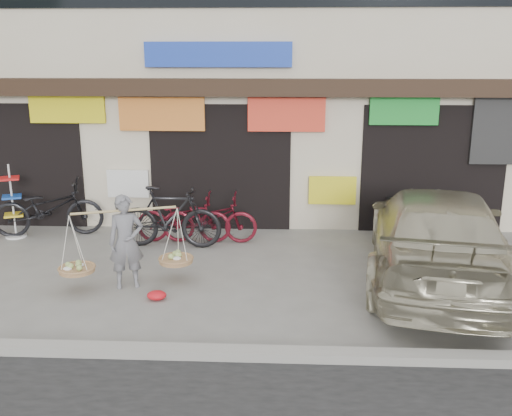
{
  "coord_description": "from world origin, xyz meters",
  "views": [
    {
      "loc": [
        1.33,
        -8.45,
        3.73
      ],
      "look_at": [
        0.89,
        0.9,
        1.18
      ],
      "focal_mm": 40.0,
      "sensor_mm": 36.0,
      "label": 1
    }
  ],
  "objects_px": {
    "bike_1": "(169,217)",
    "suv": "(436,235)",
    "bike_0": "(48,209)",
    "bike_3": "(210,218)",
    "display_rack": "(13,208)",
    "street_vendor": "(126,246)",
    "bike_2": "(183,218)"
  },
  "relations": [
    {
      "from": "bike_1",
      "to": "display_rack",
      "type": "xyz_separation_m",
      "value": [
        -3.36,
        0.48,
        0.01
      ]
    },
    {
      "from": "bike_3",
      "to": "bike_1",
      "type": "bearing_deg",
      "value": 114.51
    },
    {
      "from": "bike_1",
      "to": "bike_3",
      "type": "bearing_deg",
      "value": -62.93
    },
    {
      "from": "bike_3",
      "to": "street_vendor",
      "type": "bearing_deg",
      "value": 155.58
    },
    {
      "from": "street_vendor",
      "to": "display_rack",
      "type": "distance_m",
      "value": 3.93
    },
    {
      "from": "bike_1",
      "to": "suv",
      "type": "xyz_separation_m",
      "value": [
        4.81,
        -1.39,
        0.16
      ]
    },
    {
      "from": "bike_0",
      "to": "bike_1",
      "type": "height_order",
      "value": "bike_1"
    },
    {
      "from": "street_vendor",
      "to": "display_rack",
      "type": "bearing_deg",
      "value": 122.64
    },
    {
      "from": "display_rack",
      "to": "bike_2",
      "type": "bearing_deg",
      "value": -2.18
    },
    {
      "from": "suv",
      "to": "bike_1",
      "type": "bearing_deg",
      "value": -5.66
    },
    {
      "from": "bike_0",
      "to": "bike_2",
      "type": "height_order",
      "value": "bike_0"
    },
    {
      "from": "street_vendor",
      "to": "bike_0",
      "type": "xyz_separation_m",
      "value": [
        -2.37,
        2.61,
        -0.12
      ]
    },
    {
      "from": "bike_0",
      "to": "display_rack",
      "type": "xyz_separation_m",
      "value": [
        -0.68,
        -0.13,
        0.03
      ]
    },
    {
      "from": "bike_1",
      "to": "street_vendor",
      "type": "bearing_deg",
      "value": 173.61
    },
    {
      "from": "bike_1",
      "to": "bike_0",
      "type": "bearing_deg",
      "value": 79.54
    },
    {
      "from": "bike_3",
      "to": "bike_0",
      "type": "bearing_deg",
      "value": 85.36
    },
    {
      "from": "street_vendor",
      "to": "bike_1",
      "type": "height_order",
      "value": "street_vendor"
    },
    {
      "from": "suv",
      "to": "display_rack",
      "type": "xyz_separation_m",
      "value": [
        -8.17,
        1.87,
        -0.15
      ]
    },
    {
      "from": "bike_1",
      "to": "bike_3",
      "type": "xyz_separation_m",
      "value": [
        0.75,
        0.34,
        -0.11
      ]
    },
    {
      "from": "display_rack",
      "to": "bike_1",
      "type": "bearing_deg",
      "value": -8.13
    },
    {
      "from": "bike_1",
      "to": "bike_2",
      "type": "distance_m",
      "value": 0.42
    },
    {
      "from": "bike_1",
      "to": "bike_3",
      "type": "relative_size",
      "value": 1.07
    },
    {
      "from": "street_vendor",
      "to": "bike_3",
      "type": "xyz_separation_m",
      "value": [
        1.06,
        2.34,
        -0.2
      ]
    },
    {
      "from": "bike_1",
      "to": "bike_3",
      "type": "height_order",
      "value": "bike_1"
    },
    {
      "from": "bike_3",
      "to": "display_rack",
      "type": "distance_m",
      "value": 4.11
    },
    {
      "from": "suv",
      "to": "display_rack",
      "type": "height_order",
      "value": "suv"
    },
    {
      "from": "street_vendor",
      "to": "bike_3",
      "type": "height_order",
      "value": "street_vendor"
    },
    {
      "from": "bike_0",
      "to": "bike_1",
      "type": "bearing_deg",
      "value": -114.79
    },
    {
      "from": "bike_0",
      "to": "bike_3",
      "type": "relative_size",
      "value": 1.17
    },
    {
      "from": "bike_1",
      "to": "suv",
      "type": "distance_m",
      "value": 5.01
    },
    {
      "from": "bike_1",
      "to": "bike_2",
      "type": "bearing_deg",
      "value": -29.85
    },
    {
      "from": "bike_0",
      "to": "bike_3",
      "type": "distance_m",
      "value": 3.44
    }
  ]
}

